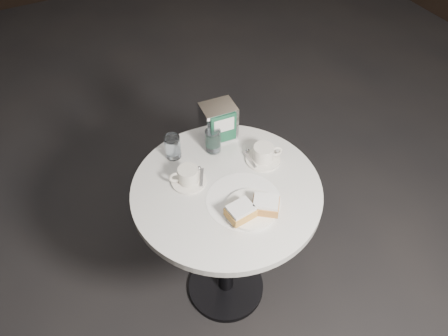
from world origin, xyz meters
TOP-DOWN VIEW (x-y plane):
  - ground at (0.00, 0.00)m, footprint 7.00×7.00m
  - cafe_table at (0.00, 0.00)m, footprint 0.70×0.70m
  - sugar_spill at (0.03, -0.08)m, footprint 0.30×0.30m
  - beignet_plate at (0.02, -0.14)m, footprint 0.22×0.22m
  - coffee_cup_left at (-0.11, 0.09)m, footprint 0.16×0.16m
  - coffee_cup_right at (0.19, 0.06)m, footprint 0.17×0.17m
  - water_glass_left at (-0.11, 0.24)m, footprint 0.06×0.06m
  - water_glass_right at (0.04, 0.20)m, footprint 0.08×0.08m
  - napkin_dispenser at (0.10, 0.26)m, footprint 0.14×0.12m

SIDE VIEW (x-z plane):
  - ground at x=0.00m, z-range 0.00..0.00m
  - cafe_table at x=0.00m, z-range 0.17..0.92m
  - sugar_spill at x=0.03m, z-range 0.74..0.75m
  - beignet_plate at x=0.02m, z-range 0.74..0.80m
  - coffee_cup_left at x=-0.11m, z-range 0.74..0.81m
  - coffee_cup_right at x=0.19m, z-range 0.74..0.81m
  - water_glass_left at x=-0.11m, z-range 0.74..0.84m
  - water_glass_right at x=0.04m, z-range 0.74..0.84m
  - napkin_dispenser at x=0.10m, z-range 0.75..0.90m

